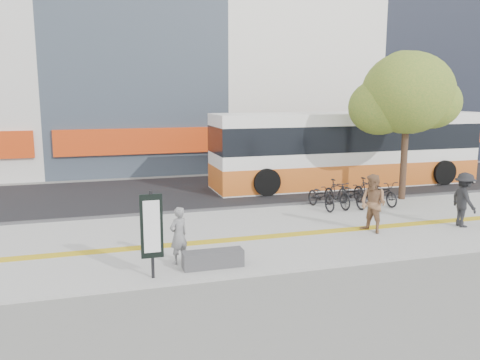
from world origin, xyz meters
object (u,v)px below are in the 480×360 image
object	(u,v)px
street_tree	(405,95)
bus	(346,151)
signboard	(152,228)
pedestrian_dark	(464,200)
pedestrian_tan	(373,204)
seated_woman	(179,235)
bench	(213,259)

from	to	relation	value
street_tree	bus	size ratio (longest dim) A/B	0.47
signboard	pedestrian_dark	world-z (taller)	signboard
signboard	pedestrian_tan	world-z (taller)	signboard
street_tree	seated_woman	distance (m)	12.45
pedestrian_dark	seated_woman	bearing A→B (deg)	103.68
pedestrian_tan	pedestrian_dark	distance (m)	3.37
signboard	bus	world-z (taller)	bus
seated_woman	pedestrian_dark	bearing A→B (deg)	156.67
bus	seated_woman	bearing A→B (deg)	-137.47
signboard	bus	xyz separation A→B (m)	(10.75, 10.01, 0.38)
pedestrian_tan	seated_woman	bearing A→B (deg)	-101.87
street_tree	pedestrian_tan	distance (m)	6.83
bus	pedestrian_tan	size ratio (longest dim) A/B	6.99
pedestrian_tan	pedestrian_dark	size ratio (longest dim) A/B	1.03
bus	pedestrian_tan	distance (m)	8.70
street_tree	bus	world-z (taller)	street_tree
bus	bench	bearing A→B (deg)	-133.31
seated_woman	street_tree	bearing A→B (deg)	178.82
seated_woman	pedestrian_dark	xyz separation A→B (m)	(9.94, 0.88, 0.16)
bench	street_tree	xyz separation A→B (m)	(9.78, 6.02, 4.21)
bench	seated_woman	size ratio (longest dim) A/B	1.03
signboard	street_tree	size ratio (longest dim) A/B	0.35
street_tree	seated_woman	size ratio (longest dim) A/B	4.08
street_tree	pedestrian_dark	distance (m)	5.78
seated_woman	bench	bearing A→B (deg)	115.76
bench	pedestrian_tan	size ratio (longest dim) A/B	0.83
bench	street_tree	world-z (taller)	street_tree
signboard	pedestrian_dark	distance (m)	10.89
street_tree	bus	distance (m)	4.65
bench	signboard	xyz separation A→B (m)	(-1.60, -0.31, 1.06)
street_tree	seated_woman	xyz separation A→B (m)	(-10.58, -5.44, -3.66)
bench	bus	world-z (taller)	bus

